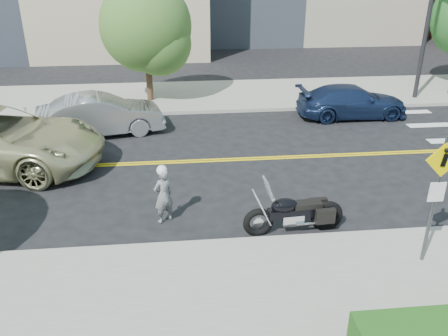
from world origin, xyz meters
TOP-DOWN VIEW (x-y plane):
  - ground_plane at (0.00, 0.00)m, footprint 120.00×120.00m
  - sidewalk_near at (0.00, -7.50)m, footprint 60.00×5.00m
  - sidewalk_far at (0.00, 7.50)m, footprint 60.00×5.00m
  - pedestrian_sign at (4.20, -6.31)m, footprint 0.78×0.08m
  - motorcyclist at (-1.65, -3.78)m, footprint 0.67×0.61m
  - motorcycle at (1.63, -4.60)m, footprint 2.56×0.95m
  - parked_car_silver at (-4.12, 2.94)m, footprint 4.95×2.58m
  - parked_car_blue at (6.17, 3.99)m, footprint 4.66×1.95m
  - tree_far_a at (-2.42, 6.86)m, footprint 4.01×4.01m

SIDE VIEW (x-z plane):
  - ground_plane at x=0.00m, z-range 0.00..0.00m
  - sidewalk_near at x=0.00m, z-range 0.00..0.15m
  - sidewalk_far at x=0.00m, z-range 0.00..0.15m
  - parked_car_blue at x=6.17m, z-range 0.00..1.34m
  - motorcycle at x=1.63m, z-range 0.00..1.53m
  - parked_car_silver at x=-4.12m, z-range 0.00..1.55m
  - motorcyclist at x=-1.65m, z-range 0.00..1.62m
  - pedestrian_sign at x=4.20m, z-range 0.46..3.46m
  - tree_far_a at x=-2.42m, z-range 0.73..6.21m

